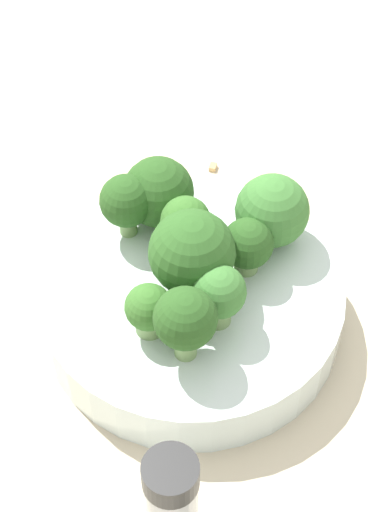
# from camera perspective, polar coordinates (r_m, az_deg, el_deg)

# --- Properties ---
(ground_plane) EXTENTS (3.00, 3.00, 0.00)m
(ground_plane) POSITION_cam_1_polar(r_m,az_deg,el_deg) (0.64, -0.00, -4.31)
(ground_plane) COLOR beige
(bowl) EXTENTS (0.22, 0.22, 0.04)m
(bowl) POSITION_cam_1_polar(r_m,az_deg,el_deg) (0.62, -0.00, -3.21)
(bowl) COLOR silver
(bowl) RESTS_ON ground_plane
(broccoli_floret_0) EXTENTS (0.06, 0.06, 0.07)m
(broccoli_floret_0) POSITION_cam_1_polar(r_m,az_deg,el_deg) (0.58, -0.21, 0.38)
(broccoli_floret_0) COLOR #84AD66
(broccoli_floret_0) RESTS_ON bowl
(broccoli_floret_1) EXTENTS (0.04, 0.04, 0.05)m
(broccoli_floret_1) POSITION_cam_1_polar(r_m,az_deg,el_deg) (0.60, 3.73, 0.72)
(broccoli_floret_1) COLOR #7A9E5B
(broccoli_floret_1) RESTS_ON bowl
(broccoli_floret_2) EXTENTS (0.04, 0.04, 0.06)m
(broccoli_floret_2) POSITION_cam_1_polar(r_m,az_deg,el_deg) (0.54, -0.30, -4.32)
(broccoli_floret_2) COLOR #7A9E5B
(broccoli_floret_2) RESTS_ON bowl
(broccoli_floret_3) EXTENTS (0.04, 0.04, 0.05)m
(broccoli_floret_3) POSITION_cam_1_polar(r_m,az_deg,el_deg) (0.56, 1.80, -2.55)
(broccoli_floret_3) COLOR #7A9E5B
(broccoli_floret_3) RESTS_ON bowl
(broccoli_floret_4) EXTENTS (0.03, 0.03, 0.04)m
(broccoli_floret_4) POSITION_cam_1_polar(r_m,az_deg,el_deg) (0.57, -2.90, -3.59)
(broccoli_floret_4) COLOR #7A9E5B
(broccoli_floret_4) RESTS_ON bowl
(broccoli_floret_5) EXTENTS (0.05, 0.05, 0.06)m
(broccoli_floret_5) POSITION_cam_1_polar(r_m,az_deg,el_deg) (0.61, 5.36, 2.99)
(broccoli_floret_5) COLOR #8EB770
(broccoli_floret_5) RESTS_ON bowl
(broccoli_floret_6) EXTENTS (0.04, 0.04, 0.05)m
(broccoli_floret_6) POSITION_cam_1_polar(r_m,az_deg,el_deg) (0.60, -0.43, 2.16)
(broccoli_floret_6) COLOR #84AD66
(broccoli_floret_6) RESTS_ON bowl
(broccoli_floret_7) EXTENTS (0.05, 0.05, 0.05)m
(broccoli_floret_7) POSITION_cam_1_polar(r_m,az_deg,el_deg) (0.63, -2.26, 4.23)
(broccoli_floret_7) COLOR #7A9E5B
(broccoli_floret_7) RESTS_ON bowl
(broccoli_floret_8) EXTENTS (0.04, 0.04, 0.05)m
(broccoli_floret_8) POSITION_cam_1_polar(r_m,az_deg,el_deg) (0.62, -4.40, 3.60)
(broccoli_floret_8) COLOR #7A9E5B
(broccoli_floret_8) RESTS_ON bowl
(pepper_shaker) EXTENTS (0.03, 0.03, 0.08)m
(pepper_shaker) POSITION_cam_1_polar(r_m,az_deg,el_deg) (0.52, -1.26, -15.92)
(pepper_shaker) COLOR #B2B7BC
(pepper_shaker) RESTS_ON ground_plane
(almond_crumb_1) EXTENTS (0.01, 0.01, 0.01)m
(almond_crumb_1) POSITION_cam_1_polar(r_m,az_deg,el_deg) (0.74, 1.41, 6.06)
(almond_crumb_1) COLOR tan
(almond_crumb_1) RESTS_ON ground_plane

